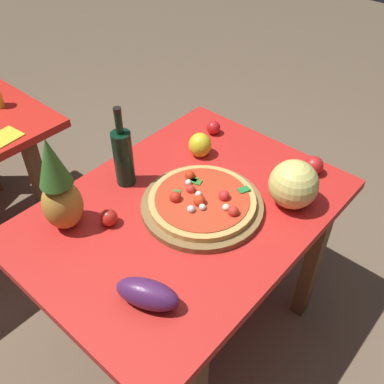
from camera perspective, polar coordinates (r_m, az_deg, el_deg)
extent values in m
plane|color=brown|center=(2.18, -0.72, -16.01)|extent=(10.00, 10.00, 0.00)
cube|color=brown|center=(1.99, 15.46, -9.32)|extent=(0.06, 0.06, 0.68)
cube|color=brown|center=(1.97, -17.40, -10.83)|extent=(0.06, 0.06, 0.68)
cube|color=brown|center=(2.28, -1.55, 0.51)|extent=(0.06, 0.06, 0.68)
cube|color=red|center=(1.63, -0.93, -2.66)|extent=(1.20, 0.88, 0.04)
cube|color=brown|center=(2.36, -19.01, -0.50)|extent=(0.06, 0.06, 0.68)
cylinder|color=brown|center=(1.61, 1.34, -1.78)|extent=(0.46, 0.46, 0.02)
cylinder|color=#E2A556|center=(1.59, 1.35, -1.17)|extent=(0.40, 0.40, 0.02)
cylinder|color=red|center=(1.58, 1.36, -0.82)|extent=(0.35, 0.35, 0.00)
sphere|color=red|center=(1.55, 1.00, -1.20)|extent=(0.04, 0.04, 0.04)
sphere|color=red|center=(1.66, -0.28, 2.20)|extent=(0.04, 0.04, 0.04)
sphere|color=red|center=(1.57, -2.20, -0.69)|extent=(0.04, 0.04, 0.04)
sphere|color=red|center=(1.58, 4.26, -0.52)|extent=(0.04, 0.04, 0.04)
sphere|color=red|center=(1.52, 5.49, -2.58)|extent=(0.04, 0.04, 0.04)
sphere|color=red|center=(1.61, -0.17, 0.38)|extent=(0.03, 0.03, 0.03)
cube|color=#387D29|center=(1.65, 0.50, 1.39)|extent=(0.04, 0.05, 0.00)
cube|color=#218136|center=(1.62, 6.89, 0.32)|extent=(0.05, 0.04, 0.00)
cube|color=#34802E|center=(1.60, -2.08, -0.25)|extent=(0.05, 0.05, 0.00)
cube|color=#387D21|center=(1.66, 0.03, 1.76)|extent=(0.04, 0.05, 0.00)
sphere|color=white|center=(1.59, 0.85, -0.30)|extent=(0.02, 0.02, 0.02)
sphere|color=white|center=(1.53, -0.14, -2.28)|extent=(0.03, 0.03, 0.03)
sphere|color=white|center=(1.64, -0.48, 1.26)|extent=(0.02, 0.02, 0.02)
sphere|color=white|center=(1.54, 1.36, -2.03)|extent=(0.03, 0.03, 0.03)
sphere|color=white|center=(1.54, 4.50, -2.04)|extent=(0.03, 0.03, 0.03)
cylinder|color=black|center=(1.68, -9.04, 4.38)|extent=(0.08, 0.08, 0.23)
cylinder|color=black|center=(1.59, -9.65, 9.01)|extent=(0.03, 0.03, 0.09)
cylinder|color=black|center=(1.56, -9.87, 10.64)|extent=(0.03, 0.03, 0.02)
ellipsoid|color=#BE8932|center=(1.56, -16.72, -1.60)|extent=(0.14, 0.14, 0.19)
cone|color=#366E27|center=(1.44, -18.14, 3.82)|extent=(0.11, 0.11, 0.18)
sphere|color=#DCD26C|center=(1.62, 13.27, 1.00)|extent=(0.18, 0.18, 0.18)
ellipsoid|color=yellow|center=(1.85, 1.07, 6.22)|extent=(0.10, 0.10, 0.11)
ellipsoid|color=#4E2152|center=(1.32, -5.90, -13.25)|extent=(0.16, 0.22, 0.09)
sphere|color=red|center=(1.99, 2.83, 8.52)|extent=(0.06, 0.06, 0.06)
sphere|color=red|center=(1.82, 15.77, 3.40)|extent=(0.08, 0.08, 0.08)
sphere|color=red|center=(1.56, -10.93, -3.33)|extent=(0.06, 0.06, 0.06)
cube|color=yellow|center=(2.15, -23.54, 6.67)|extent=(0.15, 0.13, 0.01)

